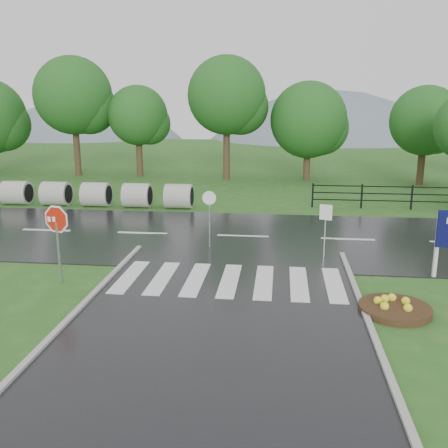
# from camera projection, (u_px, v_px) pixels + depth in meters

# --- Properties ---
(ground) EXTENTS (120.00, 120.00, 0.00)m
(ground) POSITION_uv_depth(u_px,v_px,m) (203.00, 372.00, 9.73)
(ground) COLOR #27581D
(ground) RESTS_ON ground
(main_road) EXTENTS (90.00, 8.00, 0.04)m
(main_road) POSITION_uv_depth(u_px,v_px,m) (243.00, 237.00, 19.37)
(main_road) COLOR black
(main_road) RESTS_ON ground
(crosswalk) EXTENTS (6.50, 2.80, 0.02)m
(crosswalk) POSITION_uv_depth(u_px,v_px,m) (230.00, 280.00, 14.53)
(crosswalk) COLOR silver
(crosswalk) RESTS_ON ground
(fence_west) EXTENTS (9.58, 0.08, 1.20)m
(fence_west) POSITION_uv_depth(u_px,v_px,m) (412.00, 195.00, 24.13)
(fence_west) COLOR black
(fence_west) RESTS_ON ground
(hills) EXTENTS (102.00, 48.00, 48.00)m
(hills) POSITION_uv_depth(u_px,v_px,m) (293.00, 241.00, 75.76)
(hills) COLOR slate
(hills) RESTS_ON ground
(treeline) EXTENTS (83.20, 5.20, 10.00)m
(treeline) POSITION_uv_depth(u_px,v_px,m) (274.00, 181.00, 32.76)
(treeline) COLOR #195219
(treeline) RESTS_ON ground
(culvert_pipes) EXTENTS (13.90, 1.20, 1.20)m
(culvert_pipes) POSITION_uv_depth(u_px,v_px,m) (56.00, 194.00, 25.13)
(culvert_pipes) COLOR #9E9B93
(culvert_pipes) RESTS_ON ground
(stop_sign) EXTENTS (1.05, 0.30, 2.44)m
(stop_sign) POSITION_uv_depth(u_px,v_px,m) (57.00, 226.00, 14.11)
(stop_sign) COLOR #939399
(stop_sign) RESTS_ON ground
(flower_bed) EXTENTS (1.78, 1.78, 0.36)m
(flower_bed) POSITION_uv_depth(u_px,v_px,m) (395.00, 308.00, 12.44)
(flower_bed) COLOR #332111
(flower_bed) RESTS_ON ground
(reg_sign_small) EXTENTS (0.40, 0.15, 1.87)m
(reg_sign_small) POSITION_uv_depth(u_px,v_px,m) (326.00, 220.00, 16.32)
(reg_sign_small) COLOR #939399
(reg_sign_small) RESTS_ON ground
(reg_sign_round) EXTENTS (0.49, 0.07, 2.09)m
(reg_sign_round) POSITION_uv_depth(u_px,v_px,m) (209.00, 212.00, 17.57)
(reg_sign_round) COLOR #939399
(reg_sign_round) RESTS_ON ground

